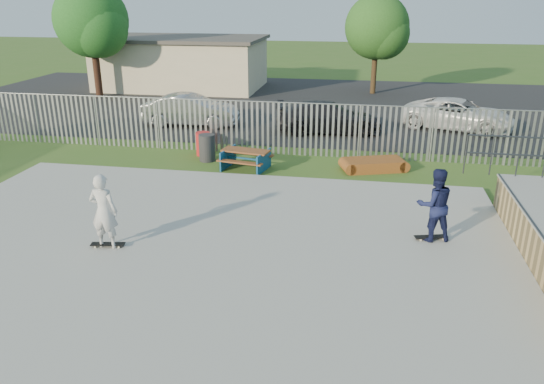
% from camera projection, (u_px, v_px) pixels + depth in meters
% --- Properties ---
extents(ground, '(120.00, 120.00, 0.00)m').
position_uv_depth(ground, '(190.00, 263.00, 12.13)').
color(ground, '#3E6322').
rests_on(ground, ground).
extents(concrete_slab, '(15.00, 12.00, 0.15)m').
position_uv_depth(concrete_slab, '(190.00, 260.00, 12.10)').
color(concrete_slab, '#A4A49F').
rests_on(concrete_slab, ground).
extents(fence, '(26.04, 16.02, 2.00)m').
position_uv_depth(fence, '(268.00, 164.00, 15.84)').
color(fence, gray).
rests_on(fence, ground).
extents(picnic_table, '(1.86, 1.63, 0.69)m').
position_uv_depth(picnic_table, '(246.00, 159.00, 18.50)').
color(picnic_table, brown).
rests_on(picnic_table, ground).
extents(funbox, '(2.12, 1.51, 0.38)m').
position_uv_depth(funbox, '(374.00, 165.00, 18.43)').
color(funbox, brown).
rests_on(funbox, ground).
extents(trash_bin_red, '(0.53, 0.53, 0.89)m').
position_uv_depth(trash_bin_red, '(203.00, 144.00, 20.06)').
color(trash_bin_red, red).
rests_on(trash_bin_red, ground).
extents(trash_bin_grey, '(0.59, 0.59, 0.98)m').
position_uv_depth(trash_bin_grey, '(207.00, 148.00, 19.36)').
color(trash_bin_grey, '#2A2A2D').
rests_on(trash_bin_grey, ground).
extents(parking_lot, '(40.00, 18.00, 0.02)m').
position_uv_depth(parking_lot, '(297.00, 103.00, 29.64)').
color(parking_lot, black).
rests_on(parking_lot, ground).
extents(car_silver, '(4.45, 1.80, 1.44)m').
position_uv_depth(car_silver, '(191.00, 110.00, 24.40)').
color(car_silver, '#9D9EA2').
rests_on(car_silver, parking_lot).
extents(car_dark, '(4.82, 2.50, 1.34)m').
position_uv_depth(car_dark, '(329.00, 117.00, 23.20)').
color(car_dark, black).
rests_on(car_dark, parking_lot).
extents(car_white, '(5.31, 3.70, 1.35)m').
position_uv_depth(car_white, '(459.00, 114.00, 23.76)').
color(car_white, white).
rests_on(car_white, parking_lot).
extents(building, '(10.40, 6.40, 3.20)m').
position_uv_depth(building, '(182.00, 62.00, 34.06)').
color(building, beige).
rests_on(building, ground).
extents(tree_left, '(4.18, 4.18, 6.46)m').
position_uv_depth(tree_left, '(91.00, 20.00, 30.00)').
color(tree_left, '#3A2117').
rests_on(tree_left, ground).
extents(tree_mid, '(3.77, 3.77, 5.81)m').
position_uv_depth(tree_mid, '(377.00, 27.00, 31.21)').
color(tree_mid, '#44301B').
rests_on(tree_mid, ground).
extents(skateboard_a, '(0.82, 0.40, 0.08)m').
position_uv_depth(skateboard_a, '(431.00, 238.00, 12.95)').
color(skateboard_a, black).
rests_on(skateboard_a, concrete_slab).
extents(skateboard_b, '(0.82, 0.33, 0.08)m').
position_uv_depth(skateboard_b, '(108.00, 245.00, 12.57)').
color(skateboard_b, black).
rests_on(skateboard_b, concrete_slab).
extents(skater_navy, '(1.03, 0.89, 1.82)m').
position_uv_depth(skater_navy, '(435.00, 205.00, 12.64)').
color(skater_navy, '#141A41').
rests_on(skater_navy, concrete_slab).
extents(skater_white, '(0.67, 0.44, 1.82)m').
position_uv_depth(skater_white, '(104.00, 211.00, 12.27)').
color(skater_white, silver).
rests_on(skater_white, concrete_slab).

